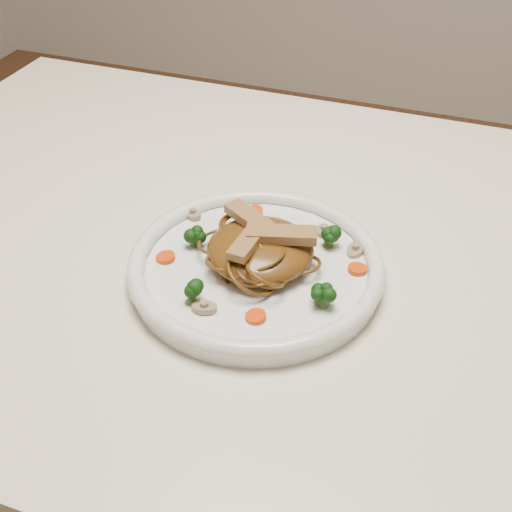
% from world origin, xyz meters
% --- Properties ---
extents(table, '(1.20, 0.80, 0.75)m').
position_xyz_m(table, '(0.00, 0.00, 0.65)').
color(table, beige).
rests_on(table, ground).
extents(plate, '(0.36, 0.36, 0.02)m').
position_xyz_m(plate, '(0.00, -0.07, 0.76)').
color(plate, white).
rests_on(plate, table).
extents(noodle_mound, '(0.14, 0.14, 0.04)m').
position_xyz_m(noodle_mound, '(0.00, -0.06, 0.78)').
color(noodle_mound, brown).
rests_on(noodle_mound, plate).
extents(chicken_a, '(0.08, 0.05, 0.01)m').
position_xyz_m(chicken_a, '(0.03, -0.05, 0.81)').
color(chicken_a, '#9F794B').
rests_on(chicken_a, noodle_mound).
extents(chicken_b, '(0.07, 0.06, 0.01)m').
position_xyz_m(chicken_b, '(-0.01, -0.04, 0.81)').
color(chicken_b, '#9F794B').
rests_on(chicken_b, noodle_mound).
extents(chicken_c, '(0.03, 0.07, 0.01)m').
position_xyz_m(chicken_c, '(-0.00, -0.08, 0.81)').
color(chicken_c, '#9F794B').
rests_on(chicken_c, noodle_mound).
extents(broccoli_0, '(0.04, 0.04, 0.03)m').
position_xyz_m(broccoli_0, '(0.07, -0.00, 0.78)').
color(broccoli_0, '#0D3C0C').
rests_on(broccoli_0, plate).
extents(broccoli_1, '(0.03, 0.03, 0.03)m').
position_xyz_m(broccoli_1, '(-0.08, -0.05, 0.78)').
color(broccoli_1, '#0D3C0C').
rests_on(broccoli_1, plate).
extents(broccoli_2, '(0.04, 0.04, 0.03)m').
position_xyz_m(broccoli_2, '(-0.04, -0.15, 0.78)').
color(broccoli_2, '#0D3C0C').
rests_on(broccoli_2, plate).
extents(broccoli_3, '(0.03, 0.03, 0.03)m').
position_xyz_m(broccoli_3, '(0.09, -0.10, 0.78)').
color(broccoli_3, '#0D3C0C').
rests_on(broccoli_3, plate).
extents(carrot_0, '(0.02, 0.02, 0.00)m').
position_xyz_m(carrot_0, '(0.06, 0.02, 0.77)').
color(carrot_0, red).
rests_on(carrot_0, plate).
extents(carrot_1, '(0.02, 0.02, 0.00)m').
position_xyz_m(carrot_1, '(-0.10, -0.09, 0.77)').
color(carrot_1, red).
rests_on(carrot_1, plate).
extents(carrot_2, '(0.03, 0.03, 0.00)m').
position_xyz_m(carrot_2, '(0.11, -0.04, 0.77)').
color(carrot_2, red).
rests_on(carrot_2, plate).
extents(carrot_3, '(0.02, 0.02, 0.00)m').
position_xyz_m(carrot_3, '(-0.03, 0.03, 0.77)').
color(carrot_3, red).
rests_on(carrot_3, plate).
extents(carrot_4, '(0.02, 0.02, 0.00)m').
position_xyz_m(carrot_4, '(0.03, -0.15, 0.77)').
color(carrot_4, red).
rests_on(carrot_4, plate).
extents(mushroom_0, '(0.03, 0.03, 0.01)m').
position_xyz_m(mushroom_0, '(-0.02, -0.15, 0.77)').
color(mushroom_0, tan).
rests_on(mushroom_0, plate).
extents(mushroom_1, '(0.03, 0.03, 0.01)m').
position_xyz_m(mushroom_1, '(0.10, -0.00, 0.77)').
color(mushroom_1, tan).
rests_on(mushroom_1, plate).
extents(mushroom_2, '(0.04, 0.04, 0.01)m').
position_xyz_m(mushroom_2, '(-0.10, -0.00, 0.77)').
color(mushroom_2, tan).
rests_on(mushroom_2, plate).
extents(mushroom_3, '(0.03, 0.03, 0.01)m').
position_xyz_m(mushroom_3, '(0.06, 0.02, 0.77)').
color(mushroom_3, tan).
rests_on(mushroom_3, plate).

